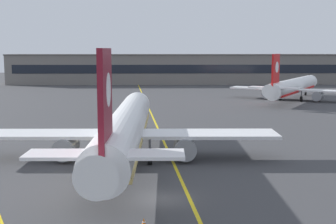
{
  "coord_description": "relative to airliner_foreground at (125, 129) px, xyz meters",
  "views": [
    {
      "loc": [
        -0.47,
        -34.74,
        11.56
      ],
      "look_at": [
        0.81,
        13.47,
        5.03
      ],
      "focal_mm": 49.5,
      "sensor_mm": 36.0,
      "label": 1
    }
  ],
  "objects": [
    {
      "name": "ground_plane",
      "position": [
        3.65,
        -12.91,
        -3.37
      ],
      "size": [
        400.0,
        400.0,
        0.0
      ],
      "primitive_type": "plane",
      "color": "#3D3D3F"
    },
    {
      "name": "taxiway_centreline",
      "position": [
        3.65,
        17.09,
        -3.37
      ],
      "size": [
        13.11,
        179.56,
        0.01
      ],
      "primitive_type": "cube",
      "rotation": [
        0.0,
        0.0,
        0.07
      ],
      "color": "yellow",
      "rests_on": "ground"
    },
    {
      "name": "airliner_foreground",
      "position": [
        0.0,
        0.0,
        0.0
      ],
      "size": [
        32.09,
        41.46,
        11.65
      ],
      "color": "white",
      "rests_on": "ground"
    },
    {
      "name": "airliner_background",
      "position": [
        34.38,
        56.63,
        -0.28
      ],
      "size": [
        27.53,
        34.23,
        10.68
      ],
      "color": "white",
      "rests_on": "ground"
    },
    {
      "name": "safety_cone_by_nose_gear",
      "position": [
        2.15,
        16.07,
        -3.11
      ],
      "size": [
        0.44,
        0.44,
        0.55
      ],
      "color": "orange",
      "rests_on": "ground"
    },
    {
      "name": "safety_cone_by_tail",
      "position": [
        2.36,
        -18.43,
        -3.11
      ],
      "size": [
        0.44,
        0.44,
        0.55
      ],
      "color": "orange",
      "rests_on": "ground"
    },
    {
      "name": "terminal_building",
      "position": [
        14.75,
        109.76,
        1.63
      ],
      "size": [
        121.54,
        12.4,
        9.99
      ],
      "color": "slate",
      "rests_on": "ground"
    }
  ]
}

